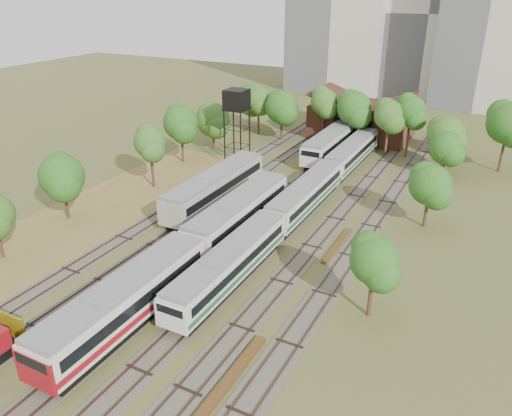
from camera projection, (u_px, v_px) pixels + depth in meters
The scene contains 15 objects.
ground at pixel (154, 329), 38.29m from camera, with size 240.00×240.00×0.00m, color #475123.
dry_grass_patch at pixel (64, 235), 52.29m from camera, with size 14.00×60.00×0.04m, color brown.
tracks at pixel (282, 207), 58.72m from camera, with size 24.60×80.00×0.19m.
railcar_red_set at pixel (191, 252), 44.85m from camera, with size 3.26×34.57×4.04m.
railcar_green_set at pixel (306, 195), 57.37m from camera, with size 2.82×52.08×3.49m.
railcar_rear at pixel (330, 144), 74.49m from camera, with size 3.18×16.08×3.93m.
old_grey_coach at pixel (216, 187), 58.60m from camera, with size 3.25×18.00×4.03m.
water_tower at pixel (237, 101), 69.38m from camera, with size 3.09×3.09×10.68m.
rail_pile_near at pixel (227, 383), 32.86m from camera, with size 0.68×10.16×0.34m, color brown.
rail_pile_far at pixel (337, 245), 50.08m from camera, with size 0.49×7.85×0.26m, color brown.
maintenance_shed at pixel (362, 120), 84.27m from camera, with size 16.45×11.55×7.58m.
tree_band_left at pixel (147, 145), 64.46m from camera, with size 7.03×66.84×8.35m.
tree_band_far at pixel (376, 114), 74.69m from camera, with size 43.27×9.73×9.73m.
tree_band_right at pixel (428, 180), 54.10m from camera, with size 5.12×38.98×7.08m.
tower_centre at pixel (436, 12), 110.64m from camera, with size 20.00×18.00×36.00m, color beige.
Camera 1 is at (21.28, -23.83, 24.36)m, focal length 35.00 mm.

